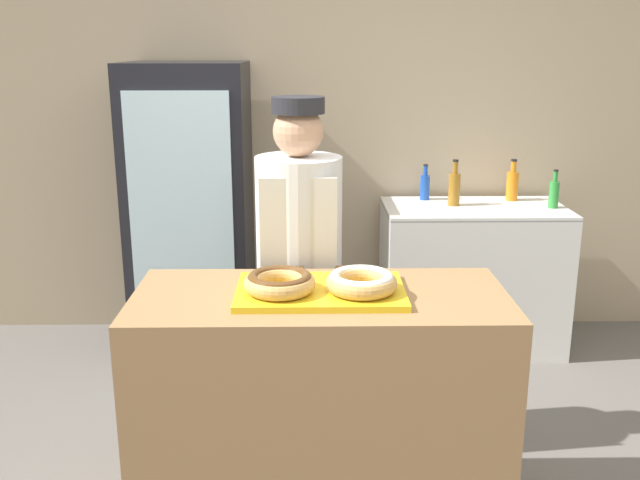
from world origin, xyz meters
The scene contains 14 objects.
wall_back centered at (0.00, 2.13, 1.35)m, with size 8.00×0.06×2.70m.
display_counter centered at (0.00, 0.00, 0.48)m, with size 1.39×0.62×0.97m.
serving_tray centered at (0.00, 0.00, 0.98)m, with size 0.62×0.39×0.02m.
donut_chocolate_glaze centered at (-0.15, -0.04, 1.03)m, with size 0.26×0.26×0.07m.
donut_light_glaze centered at (0.15, -0.04, 1.03)m, with size 0.26×0.26×0.07m.
brownie_back_left centered at (-0.10, 0.14, 1.01)m, with size 0.07×0.07×0.03m.
brownie_back_right centered at (0.10, 0.14, 1.01)m, with size 0.07×0.07×0.03m.
baker_person centered at (-0.09, 0.55, 0.86)m, with size 0.38×0.38×1.64m.
beverage_fridge centered at (-0.75, 1.74, 0.88)m, with size 0.70×0.67×1.76m.
chest_freezer centered at (0.97, 1.74, 0.45)m, with size 1.10×0.61×0.90m.
bottle_blue centered at (0.69, 1.95, 0.99)m, with size 0.06×0.06×0.23m.
bottle_amber centered at (0.85, 1.78, 1.01)m, with size 0.07×0.07×0.28m.
bottle_green centered at (1.43, 1.70, 0.99)m, with size 0.06×0.06×0.23m.
bottle_orange centered at (1.24, 1.92, 1.00)m, with size 0.07×0.07×0.26m.
Camera 1 is at (-0.04, -2.47, 1.86)m, focal length 40.00 mm.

